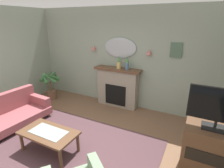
{
  "coord_description": "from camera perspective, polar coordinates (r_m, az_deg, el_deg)",
  "views": [
    {
      "loc": [
        1.99,
        -1.98,
        2.43
      ],
      "look_at": [
        0.23,
        1.46,
        1.06
      ],
      "focal_mm": 28.74,
      "sensor_mm": 36.0,
      "label": 1
    }
  ],
  "objects": [
    {
      "name": "floor",
      "position": [
        3.74,
        -14.61,
        -22.74
      ],
      "size": [
        6.71,
        6.32,
        0.1
      ],
      "primitive_type": "cube",
      "color": "brown",
      "rests_on": "ground"
    },
    {
      "name": "mantel_vase_centre",
      "position": [
        5.01,
        2.18,
        6.75
      ],
      "size": [
        0.12,
        0.12,
        0.35
      ],
      "color": "tan",
      "rests_on": "fireplace"
    },
    {
      "name": "wall_back",
      "position": [
        5.19,
        4.06,
        8.1
      ],
      "size": [
        6.71,
        0.1,
        2.81
      ],
      "primitive_type": "cube",
      "color": "#93A393",
      "rests_on": "ground"
    },
    {
      "name": "potted_plant_corner_palm",
      "position": [
        6.09,
        -18.99,
        0.18
      ],
      "size": [
        0.64,
        0.64,
        0.98
      ],
      "color": "brown",
      "rests_on": "ground"
    },
    {
      "name": "mantel_vase_left",
      "position": [
        4.91,
        4.85,
        6.68
      ],
      "size": [
        0.1,
        0.1,
        0.36
      ],
      "color": "#4C7093",
      "rests_on": "fireplace"
    },
    {
      "name": "wall_mirror",
      "position": [
        5.11,
        2.54,
        11.42
      ],
      "size": [
        0.96,
        0.06,
        0.56
      ],
      "primitive_type": "ellipsoid",
      "color": "#B2BCC6"
    },
    {
      "name": "floral_couch",
      "position": [
        5.02,
        -30.0,
        -8.13
      ],
      "size": [
        0.98,
        1.77,
        0.76
      ],
      "color": "#934C51",
      "rests_on": "ground"
    },
    {
      "name": "wall_sconce_right",
      "position": [
        4.79,
        11.7,
        9.88
      ],
      "size": [
        0.14,
        0.14,
        0.14
      ],
      "primitive_type": "cone",
      "color": "#D17066"
    },
    {
      "name": "tv_cabinet",
      "position": [
        3.42,
        28.47,
        -18.56
      ],
      "size": [
        0.8,
        0.57,
        0.9
      ],
      "color": "brown",
      "rests_on": "ground"
    },
    {
      "name": "framed_picture",
      "position": [
        4.7,
        19.72,
        10.11
      ],
      "size": [
        0.28,
        0.03,
        0.36
      ],
      "primitive_type": "cube",
      "color": "#4C6B56"
    },
    {
      "name": "tv_flatscreen",
      "position": [
        3.01,
        30.9,
        -6.57
      ],
      "size": [
        0.84,
        0.24,
        0.65
      ],
      "color": "black",
      "rests_on": "tv_cabinet"
    },
    {
      "name": "fireplace",
      "position": [
        5.27,
        1.71,
        -1.13
      ],
      "size": [
        1.36,
        0.36,
        1.16
      ],
      "color": "gray",
      "rests_on": "ground"
    },
    {
      "name": "wall_sconce_left",
      "position": [
        5.48,
        -5.95,
        11.35
      ],
      "size": [
        0.14,
        0.14,
        0.14
      ],
      "primitive_type": "cone",
      "color": "#D17066"
    },
    {
      "name": "patterned_rug",
      "position": [
        3.81,
        -12.6,
        -20.47
      ],
      "size": [
        3.2,
        2.4,
        0.01
      ],
      "primitive_type": "cube",
      "color": "#4C3338",
      "rests_on": "ground"
    },
    {
      "name": "coffee_table",
      "position": [
        3.74,
        -19.48,
        -14.88
      ],
      "size": [
        1.1,
        0.6,
        0.45
      ],
      "color": "brown",
      "rests_on": "ground"
    }
  ]
}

